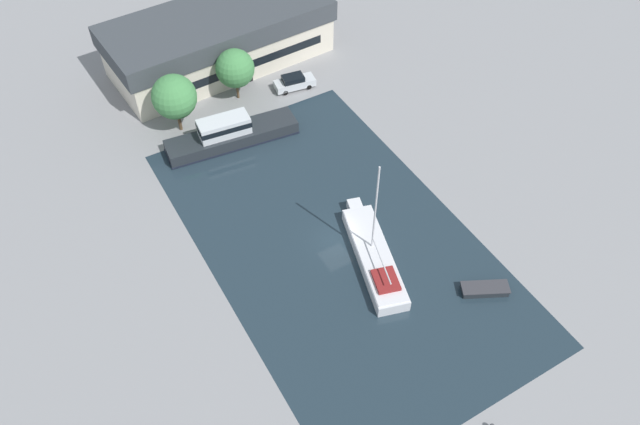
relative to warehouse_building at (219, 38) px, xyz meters
name	(u,v)px	position (x,y,z in m)	size (l,w,h in m)	color
ground_plane	(336,240)	(-2.59, -30.67, -3.24)	(440.00, 440.00, 0.00)	gray
water_canal	(336,240)	(-2.59, -30.67, -3.24)	(22.43, 38.57, 0.01)	#1E2D38
warehouse_building	(219,38)	(0.00, 0.00, 0.00)	(26.51, 12.48, 6.40)	beige
quay_tree_near_building	(235,68)	(-1.29, -7.25, 0.67)	(4.26, 4.26, 6.05)	brown
quay_tree_by_water	(174,97)	(-8.94, -9.11, 1.05)	(4.65, 4.65, 6.63)	brown
parked_car	(294,82)	(5.02, -8.93, -2.39)	(4.84, 2.42, 1.69)	silver
sailboat_moored	(374,256)	(-0.95, -34.28, -2.56)	(5.80, 12.43, 10.79)	silver
motor_cruiser	(230,134)	(-5.23, -13.76, -2.08)	(14.15, 4.68, 3.25)	#23282D
small_dinghy	(485,289)	(5.33, -41.77, -2.91)	(4.23, 3.11, 0.66)	#23282D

